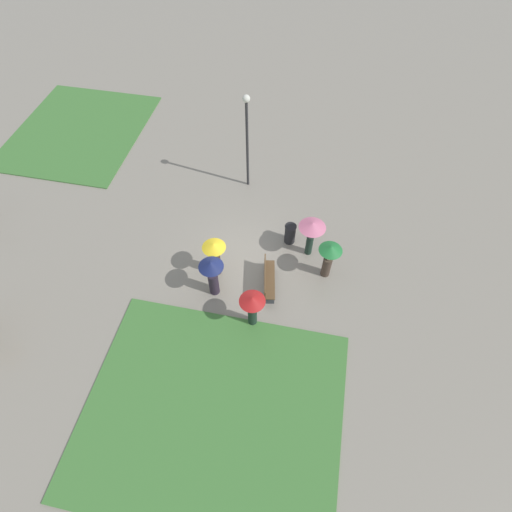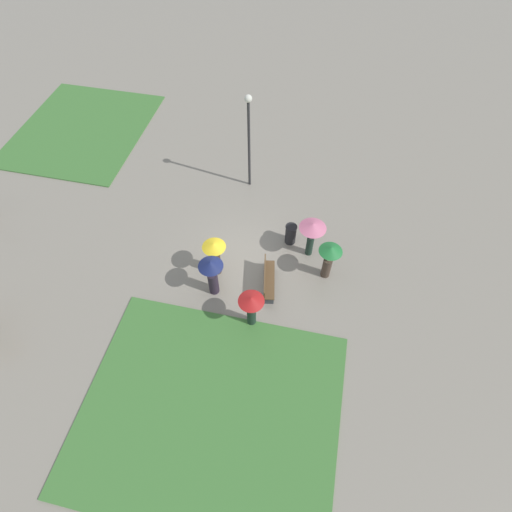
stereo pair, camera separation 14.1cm
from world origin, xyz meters
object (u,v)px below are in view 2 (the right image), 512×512
Objects in this scene: trash_bin at (291,234)px; crowd_person_pink at (312,231)px; crowd_person_red at (251,306)px; lamp_post at (249,132)px; park_bench at (267,279)px; crowd_person_navy at (212,273)px; crowd_person_green at (329,257)px; crowd_person_yellow at (215,255)px.

crowd_person_pink reaches higher than trash_bin.
crowd_person_pink is at bearing 48.75° from crowd_person_red.
trash_bin is (-3.13, -2.51, -2.53)m from lamp_post.
park_bench is at bearing 167.90° from trash_bin.
crowd_person_navy is at bearing 132.16° from crowd_person_red.
trash_bin is 0.53× the size of crowd_person_green.
crowd_person_yellow is at bearing 112.97° from crowd_person_pink.
crowd_person_pink is at bearing -117.67° from trash_bin.
crowd_person_green is 4.55m from crowd_person_navy.
crowd_person_green is (1.02, -2.21, 0.74)m from park_bench.
crowd_person_red is (-7.29, -1.74, -1.79)m from lamp_post.
crowd_person_yellow is (-5.32, 0.17, -1.89)m from lamp_post.
crowd_person_pink is 4.33m from crowd_person_navy.
crowd_person_yellow is (-0.77, 4.37, -0.08)m from crowd_person_green.
lamp_post is (5.57, 1.99, 2.55)m from park_bench.
crowd_person_red is at bearing 169.45° from trash_bin.
lamp_post is 6.45m from crowd_person_green.
crowd_person_pink is 3.97m from crowd_person_yellow.
crowd_person_yellow is at bearing 141.79° from crowd_person_navy.
trash_bin is 4.30m from crowd_person_red.
crowd_person_red is at bearing -0.93° from crowd_person_green.
crowd_person_green is at bearing -142.68° from crowd_person_pink.
crowd_person_yellow is (0.94, 0.15, -0.14)m from crowd_person_navy.
crowd_person_navy is 0.96m from crowd_person_yellow.
crowd_person_navy is 1.08× the size of crowd_person_yellow.
lamp_post is 2.42× the size of crowd_person_navy.
lamp_post is 7.71m from crowd_person_red.
crowd_person_pink is (-3.59, -3.39, -1.55)m from lamp_post.
park_bench is at bearing 141.77° from crowd_person_pink.
crowd_person_navy reaches higher than crowd_person_pink.
crowd_person_navy is at bearing -26.93° from crowd_person_green.
crowd_person_pink is (1.98, -1.40, 1.00)m from park_bench.
lamp_post is 2.60× the size of crowd_person_green.
crowd_person_green is 4.44m from crowd_person_yellow.
crowd_person_yellow is at bearing 116.68° from crowd_person_red.
crowd_person_green is at bearing -130.04° from trash_bin.
crowd_person_pink is 0.96× the size of crowd_person_navy.
crowd_person_green is 1.02× the size of crowd_person_red.
lamp_post is 2.50× the size of crowd_person_pink.
park_bench is 1.05× the size of crowd_person_red.
crowd_person_yellow is at bearing 129.24° from trash_bin.
crowd_person_green is (-4.55, -4.20, -1.81)m from lamp_post.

